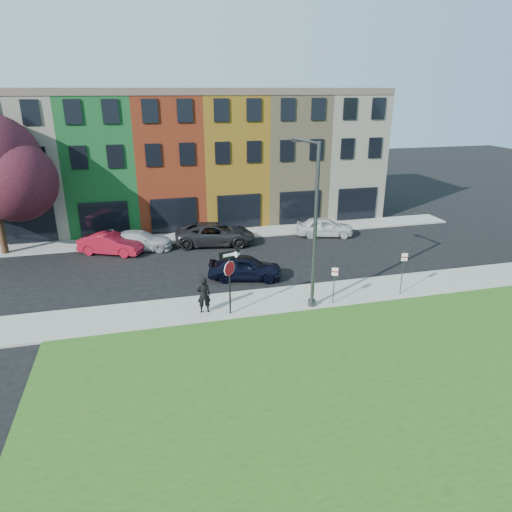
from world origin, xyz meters
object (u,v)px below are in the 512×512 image
object	(u,v)px
man	(204,295)
street_lamp	(313,227)
stop_sign	(229,270)
sedan_near	(245,267)

from	to	relation	value
man	street_lamp	size ratio (longest dim) A/B	0.22
man	street_lamp	distance (m)	6.22
stop_sign	man	bearing A→B (deg)	143.05
man	sedan_near	xyz separation A→B (m)	(2.94, 3.85, -0.31)
man	sedan_near	size ratio (longest dim) A/B	0.40
stop_sign	man	xyz separation A→B (m)	(-1.20, 0.48, -1.38)
man	street_lamp	bearing A→B (deg)	178.26
stop_sign	street_lamp	bearing A→B (deg)	-14.68
sedan_near	stop_sign	bearing A→B (deg)	173.80
stop_sign	street_lamp	distance (m)	4.50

